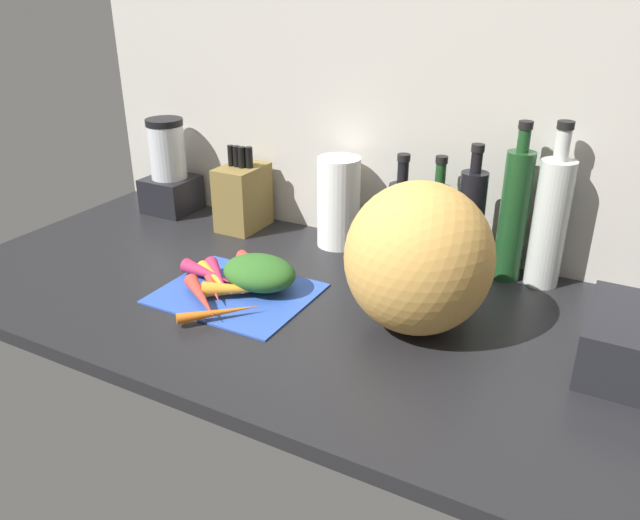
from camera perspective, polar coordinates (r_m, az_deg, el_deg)
ground_plane at (r=135.28cm, az=-1.02°, el=-4.12°), size 170.00×80.00×3.00cm
wall_back at (r=156.81cm, az=5.96°, el=12.17°), size 170.00×3.00×60.00cm
cutting_board at (r=137.41cm, az=-7.65°, el=-2.97°), size 32.39×26.84×0.80cm
carrot_0 at (r=141.78cm, az=-10.12°, el=-1.28°), size 15.75×5.75×3.40cm
carrot_1 at (r=143.97cm, az=-5.71°, el=-0.68°), size 15.67×10.01×2.97cm
carrot_2 at (r=134.11cm, az=-7.29°, el=-2.65°), size 15.65×10.85×3.46cm
carrot_3 at (r=136.78cm, az=-9.70°, el=-2.53°), size 11.70×11.20×2.26cm
carrot_4 at (r=138.10cm, az=-7.76°, el=-2.16°), size 12.17×3.45×2.06cm
carrot_5 at (r=132.41cm, az=-10.75°, el=-3.38°), size 16.20×13.12×3.10cm
carrot_6 at (r=139.55cm, az=-9.43°, el=-1.77°), size 15.58×10.48×2.94cm
carrot_7 at (r=140.43cm, az=-9.25°, el=-1.51°), size 14.13×12.56×3.27cm
carrot_8 at (r=127.04cm, az=-9.14°, el=-4.75°), size 13.32×14.07×2.25cm
carrot_greens_pile at (r=136.67cm, az=-5.56°, el=-1.16°), size 16.82×12.94×7.12cm
winter_squash at (r=119.58cm, az=9.07°, el=0.23°), size 28.40×28.06×29.59cm
knife_block at (r=170.48cm, az=-7.06°, el=5.80°), size 10.08×14.44×22.81cm
blender_appliance at (r=186.34cm, az=-13.61°, el=7.80°), size 13.60×13.60×27.03cm
paper_towel_roll at (r=157.21cm, az=1.71°, el=5.29°), size 10.71×10.71×22.91cm
bottle_0 at (r=150.41cm, az=7.35°, el=3.76°), size 6.12×6.12×26.23cm
bottle_1 at (r=150.24cm, az=10.61°, el=3.54°), size 5.35×5.35×26.17cm
bottle_2 at (r=144.04cm, az=13.55°, el=3.36°), size 6.05×6.05×30.76cm
bottle_3 at (r=144.07cm, az=17.28°, el=4.02°), size 6.18×6.18×36.03cm
bottle_4 at (r=144.03cm, az=20.29°, el=3.40°), size 7.48×7.48×36.64cm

